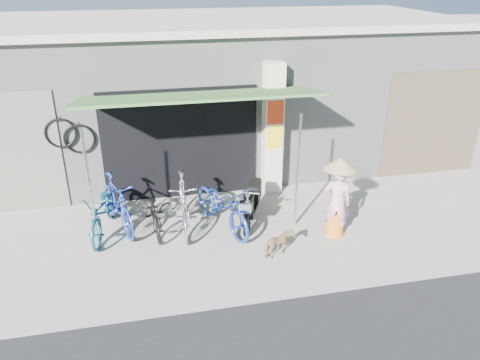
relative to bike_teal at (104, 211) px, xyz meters
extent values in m
plane|color=#A8A397|center=(2.87, -1.24, -0.49)|extent=(80.00, 80.00, 0.00)
cube|color=gray|center=(2.87, 3.86, 1.26)|extent=(12.00, 5.00, 3.50)
cube|color=beige|center=(2.87, 3.86, 3.09)|extent=(12.30, 5.30, 0.16)
cube|color=black|center=(1.67, 1.34, 0.76)|extent=(3.40, 0.06, 2.50)
cube|color=black|center=(1.67, 1.35, 0.06)|extent=(3.06, 0.04, 1.10)
torus|color=black|center=(-0.43, 1.30, 1.06)|extent=(0.65, 0.05, 0.65)
cylinder|color=silver|center=(-0.43, 1.32, 1.38)|extent=(0.02, 0.02, 0.12)
torus|color=black|center=(-0.78, 1.30, 1.21)|extent=(0.65, 0.05, 0.65)
cylinder|color=silver|center=(-0.78, 1.32, 1.53)|extent=(0.02, 0.02, 0.12)
cube|color=beige|center=(3.72, 1.21, 1.01)|extent=(0.42, 0.42, 3.00)
cube|color=red|center=(3.72, 0.99, 1.46)|extent=(0.36, 0.02, 0.52)
cube|color=yellow|center=(3.72, 0.99, 0.89)|extent=(0.36, 0.02, 0.52)
cube|color=silver|center=(3.72, 0.99, 0.33)|extent=(0.36, 0.02, 0.50)
cube|color=#38652D|center=(1.97, 0.41, 2.06)|extent=(4.60, 1.88, 0.35)
cylinder|color=silver|center=(-0.13, -0.49, 0.69)|extent=(0.05, 0.05, 2.36)
cylinder|color=silver|center=(3.77, -0.49, 0.69)|extent=(0.05, 0.05, 2.36)
cube|color=brown|center=(7.87, 1.35, 0.81)|extent=(2.60, 0.06, 2.60)
imported|color=#155561|center=(0.00, 0.00, 0.00)|extent=(0.95, 1.95, 0.98)
imported|color=navy|center=(0.26, 0.15, 0.06)|extent=(1.08, 1.89, 1.10)
imported|color=black|center=(0.98, -0.13, -0.09)|extent=(0.62, 1.54, 0.79)
imported|color=silver|center=(1.55, -0.14, 0.07)|extent=(0.63, 1.89, 1.12)
imported|color=navy|center=(2.30, -0.29, 0.01)|extent=(1.32, 2.04, 1.01)
imported|color=tan|center=(3.12, -1.51, -0.24)|extent=(0.65, 0.50, 0.50)
torus|color=black|center=(2.71, -0.70, -0.25)|extent=(0.26, 0.48, 0.48)
torus|color=black|center=(3.17, 0.39, -0.25)|extent=(0.26, 0.48, 0.48)
cube|color=black|center=(2.94, -0.16, -0.18)|extent=(0.52, 0.87, 0.09)
cube|color=black|center=(3.06, 0.14, 0.02)|extent=(0.41, 0.55, 0.31)
cube|color=black|center=(3.06, 0.14, 0.21)|extent=(0.39, 0.55, 0.08)
cube|color=black|center=(2.78, -0.53, 0.07)|extent=(0.22, 0.16, 0.51)
cylinder|color=silver|center=(2.72, -0.68, 0.44)|extent=(0.45, 0.21, 0.03)
cube|color=silver|center=(2.66, -0.83, 0.22)|extent=(0.29, 0.26, 0.18)
imported|color=pink|center=(4.41, -1.01, 0.23)|extent=(0.62, 0.52, 1.45)
cone|color=orange|center=(4.41, -1.01, -0.26)|extent=(0.38, 0.38, 0.46)
cone|color=tan|center=(4.41, -1.01, 1.03)|extent=(0.64, 0.64, 0.22)
camera|label=1|loc=(0.93, -8.41, 4.36)|focal=35.00mm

